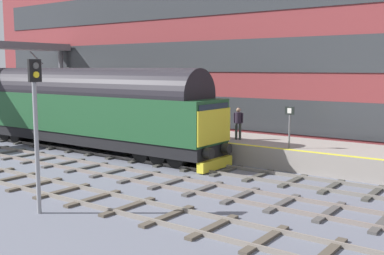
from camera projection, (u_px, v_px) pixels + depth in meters
The scene contains 10 objects.
ground_plane at pixel (146, 160), 24.22m from camera, with size 140.00×140.00×0.00m, color slate.
track_main at pixel (146, 158), 24.21m from camera, with size 2.50×60.00×0.15m.
track_adjacent_west at pixel (99, 169), 21.61m from camera, with size 2.50×60.00×0.15m.
track_adjacent_far_west at pixel (35, 184), 18.85m from camera, with size 2.50×60.00×0.15m.
station_platform at pixel (188, 141), 27.04m from camera, with size 4.00×44.00×1.01m.
station_building at pixel (217, 34), 32.30m from camera, with size 5.59×42.26×13.97m.
diesel_locomotive at pixel (80, 107), 26.84m from camera, with size 2.74×18.79×4.68m.
signal_post_mid at pixel (36, 120), 14.89m from camera, with size 0.44×0.22×4.96m.
platform_number_sign at pixel (290, 121), 21.57m from camera, with size 0.10×0.44×1.91m.
waiting_passenger at pixel (238, 121), 24.21m from camera, with size 0.42×0.49×1.64m.
Camera 1 is at (-17.84, -15.95, 4.69)m, focal length 44.05 mm.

